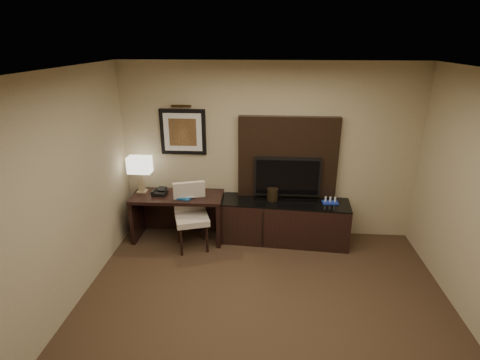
# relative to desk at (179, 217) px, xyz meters

# --- Properties ---
(floor) EXTENTS (4.50, 5.00, 0.01)m
(floor) POSITION_rel_desk_xyz_m (1.37, -2.15, -0.38)
(floor) COLOR #372518
(floor) RESTS_ON ground
(ceiling) EXTENTS (4.50, 5.00, 0.01)m
(ceiling) POSITION_rel_desk_xyz_m (1.37, -2.15, 2.33)
(ceiling) COLOR silver
(ceiling) RESTS_ON wall_back
(wall_back) EXTENTS (4.50, 0.01, 2.70)m
(wall_back) POSITION_rel_desk_xyz_m (1.37, 0.35, 0.98)
(wall_back) COLOR tan
(wall_back) RESTS_ON floor
(wall_left) EXTENTS (0.01, 5.00, 2.70)m
(wall_left) POSITION_rel_desk_xyz_m (-0.88, -2.15, 0.98)
(wall_left) COLOR tan
(wall_left) RESTS_ON floor
(desk) EXTENTS (1.39, 0.62, 0.74)m
(desk) POSITION_rel_desk_xyz_m (0.00, 0.00, 0.00)
(desk) COLOR black
(desk) RESTS_ON floor
(credenza) EXTENTS (1.97, 0.67, 0.67)m
(credenza) POSITION_rel_desk_xyz_m (1.64, 0.05, -0.04)
(credenza) COLOR black
(credenza) RESTS_ON floor
(tv_wall_panel) EXTENTS (1.50, 0.12, 1.30)m
(tv_wall_panel) POSITION_rel_desk_xyz_m (1.67, 0.29, 0.90)
(tv_wall_panel) COLOR black
(tv_wall_panel) RESTS_ON wall_back
(tv) EXTENTS (1.00, 0.08, 0.60)m
(tv) POSITION_rel_desk_xyz_m (1.67, 0.19, 0.65)
(tv) COLOR black
(tv) RESTS_ON tv_wall_panel
(artwork) EXTENTS (0.70, 0.04, 0.70)m
(artwork) POSITION_rel_desk_xyz_m (0.07, 0.33, 1.28)
(artwork) COLOR black
(artwork) RESTS_ON wall_back
(picture_light) EXTENTS (0.04, 0.04, 0.30)m
(picture_light) POSITION_rel_desk_xyz_m (0.07, 0.29, 1.68)
(picture_light) COLOR #3D2813
(picture_light) RESTS_ON wall_back
(desk_chair) EXTENTS (0.62, 0.67, 0.99)m
(desk_chair) POSITION_rel_desk_xyz_m (0.27, -0.27, 0.12)
(desk_chair) COLOR beige
(desk_chair) RESTS_ON floor
(table_lamp) EXTENTS (0.36, 0.25, 0.53)m
(table_lamp) POSITION_rel_desk_xyz_m (-0.57, 0.09, 0.64)
(table_lamp) COLOR tan
(table_lamp) RESTS_ON desk
(desk_phone) EXTENTS (0.22, 0.21, 0.10)m
(desk_phone) POSITION_rel_desk_xyz_m (-0.27, 0.00, 0.42)
(desk_phone) COLOR black
(desk_phone) RESTS_ON desk
(blue_folder) EXTENTS (0.33, 0.39, 0.02)m
(blue_folder) POSITION_rel_desk_xyz_m (0.14, -0.02, 0.38)
(blue_folder) COLOR #17579A
(blue_folder) RESTS_ON desk
(book) EXTENTS (0.17, 0.05, 0.23)m
(book) POSITION_rel_desk_xyz_m (0.10, -0.02, 0.49)
(book) COLOR #C3AE99
(book) RESTS_ON desk
(ice_bucket) EXTENTS (0.19, 0.19, 0.19)m
(ice_bucket) POSITION_rel_desk_xyz_m (1.46, 0.09, 0.39)
(ice_bucket) COLOR black
(ice_bucket) RESTS_ON credenza
(minibar_tray) EXTENTS (0.24, 0.15, 0.08)m
(minibar_tray) POSITION_rel_desk_xyz_m (2.32, 0.04, 0.34)
(minibar_tray) COLOR #1A31AB
(minibar_tray) RESTS_ON credenza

